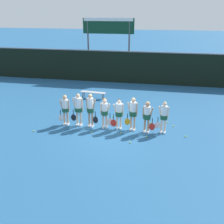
{
  "coord_description": "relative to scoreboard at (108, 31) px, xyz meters",
  "views": [
    {
      "loc": [
        2.45,
        -12.15,
        5.82
      ],
      "look_at": [
        0.02,
        0.03,
        0.92
      ],
      "focal_mm": 42.0,
      "sensor_mm": 36.0,
      "label": 1
    }
  ],
  "objects": [
    {
      "name": "tennis_ball_1",
      "position": [
        2.13,
        -8.82,
        -4.04
      ],
      "size": [
        0.07,
        0.07,
        0.07
      ],
      "primitive_type": "sphere",
      "color": "#CCE033",
      "rests_on": "ground_plane"
    },
    {
      "name": "scoreboard",
      "position": [
        0.0,
        0.0,
        0.0
      ],
      "size": [
        4.38,
        0.15,
        5.13
      ],
      "color": "#515156",
      "rests_on": "ground_plane"
    },
    {
      "name": "player_0",
      "position": [
        -0.14,
        -10.35,
        -3.09
      ],
      "size": [
        0.65,
        0.37,
        1.67
      ],
      "rotation": [
        0.0,
        0.0,
        0.06
      ],
      "color": "tan",
      "rests_on": "ground_plane"
    },
    {
      "name": "tennis_ball_7",
      "position": [
        1.52,
        -8.52,
        -4.04
      ],
      "size": [
        0.07,
        0.07,
        0.07
      ],
      "primitive_type": "sphere",
      "color": "#CCE033",
      "rests_on": "ground_plane"
    },
    {
      "name": "player_2",
      "position": [
        1.24,
        -10.31,
        -3.01
      ],
      "size": [
        0.63,
        0.37,
        1.8
      ],
      "rotation": [
        0.0,
        0.0,
        -0.2
      ],
      "color": "tan",
      "rests_on": "ground_plane"
    },
    {
      "name": "tennis_ball_3",
      "position": [
        1.48,
        -11.07,
        -4.04
      ],
      "size": [
        0.07,
        0.07,
        0.07
      ],
      "primitive_type": "sphere",
      "color": "#CCE033",
      "rests_on": "ground_plane"
    },
    {
      "name": "tennis_ball_5",
      "position": [
        6.11,
        -10.62,
        -4.04
      ],
      "size": [
        0.07,
        0.07,
        0.07
      ],
      "primitive_type": "sphere",
      "color": "#CCE033",
      "rests_on": "ground_plane"
    },
    {
      "name": "bench_courtside",
      "position": [
        0.12,
        -5.73,
        -3.69
      ],
      "size": [
        1.79,
        0.52,
        0.45
      ],
      "rotation": [
        0.0,
        0.0,
        -0.09
      ],
      "color": "#B2B2B7",
      "rests_on": "ground_plane"
    },
    {
      "name": "ground_plane",
      "position": [
        2.36,
        -10.37,
        -4.08
      ],
      "size": [
        140.0,
        140.0,
        0.0
      ],
      "primitive_type": "plane",
      "color": "#235684"
    },
    {
      "name": "player_3",
      "position": [
        2.0,
        -10.3,
        -3.13
      ],
      "size": [
        0.66,
        0.36,
        1.61
      ],
      "rotation": [
        0.0,
        0.0,
        0.18
      ],
      "color": "beige",
      "rests_on": "ground_plane"
    },
    {
      "name": "tennis_ball_2",
      "position": [
        5.23,
        -9.06,
        -4.04
      ],
      "size": [
        0.07,
        0.07,
        0.07
      ],
      "primitive_type": "sphere",
      "color": "#CCE033",
      "rests_on": "ground_plane"
    },
    {
      "name": "tennis_ball_0",
      "position": [
        2.92,
        -10.82,
        -4.04
      ],
      "size": [
        0.06,
        0.06,
        0.06
      ],
      "primitive_type": "sphere",
      "color": "#CCE033",
      "rests_on": "ground_plane"
    },
    {
      "name": "tennis_ball_10",
      "position": [
        5.54,
        -9.48,
        -4.04
      ],
      "size": [
        0.07,
        0.07,
        0.07
      ],
      "primitive_type": "sphere",
      "color": "#CCE033",
      "rests_on": "ground_plane"
    },
    {
      "name": "tennis_ball_6",
      "position": [
        4.36,
        -9.28,
        -4.04
      ],
      "size": [
        0.07,
        0.07,
        0.07
      ],
      "primitive_type": "sphere",
      "color": "#CCE033",
      "rests_on": "ground_plane"
    },
    {
      "name": "tennis_ball_4",
      "position": [
        4.23,
        -11.03,
        -4.04
      ],
      "size": [
        0.07,
        0.07,
        0.07
      ],
      "primitive_type": "sphere",
      "color": "#CCE033",
      "rests_on": "ground_plane"
    },
    {
      "name": "tennis_ball_9",
      "position": [
        -1.46,
        -11.5,
        -4.04
      ],
      "size": [
        0.07,
        0.07,
        0.07
      ],
      "primitive_type": "sphere",
      "color": "#CCE033",
      "rests_on": "ground_plane"
    },
    {
      "name": "player_6",
      "position": [
        4.18,
        -10.44,
        -3.1
      ],
      "size": [
        0.65,
        0.38,
        1.64
      ],
      "rotation": [
        0.0,
        0.0,
        -0.18
      ],
      "color": "tan",
      "rests_on": "ground_plane"
    },
    {
      "name": "tennis_ball_8",
      "position": [
        3.52,
        -11.76,
        -4.04
      ],
      "size": [
        0.07,
        0.07,
        0.07
      ],
      "primitive_type": "sphere",
      "color": "#CCE033",
      "rests_on": "ground_plane"
    },
    {
      "name": "fence_windscreen",
      "position": [
        2.36,
        -1.22,
        -2.74
      ],
      "size": [
        60.0,
        0.08,
        2.66
      ],
      "color": "black",
      "rests_on": "ground_plane"
    },
    {
      "name": "player_4",
      "position": [
        2.73,
        -10.33,
        -3.14
      ],
      "size": [
        0.66,
        0.37,
        1.61
      ],
      "rotation": [
        0.0,
        0.0,
        0.19
      ],
      "color": "beige",
      "rests_on": "ground_plane"
    },
    {
      "name": "player_1",
      "position": [
        0.58,
        -10.31,
        -3.01
      ],
      "size": [
        0.69,
        0.41,
        1.78
      ],
      "rotation": [
        0.0,
        0.0,
        -0.03
      ],
      "color": "beige",
      "rests_on": "ground_plane"
    },
    {
      "name": "player_7",
      "position": [
        4.98,
        -10.35,
        -3.11
      ],
      "size": [
        0.63,
        0.35,
        1.65
      ],
      "rotation": [
        0.0,
        0.0,
        -0.07
      ],
      "color": "beige",
      "rests_on": "ground_plane"
    },
    {
      "name": "player_5",
      "position": [
        3.45,
        -10.32,
        -3.04
      ],
      "size": [
        0.65,
        0.37,
        1.75
      ],
      "rotation": [
        0.0,
        0.0,
        -0.13
      ],
      "color": "tan",
      "rests_on": "ground_plane"
    }
  ]
}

